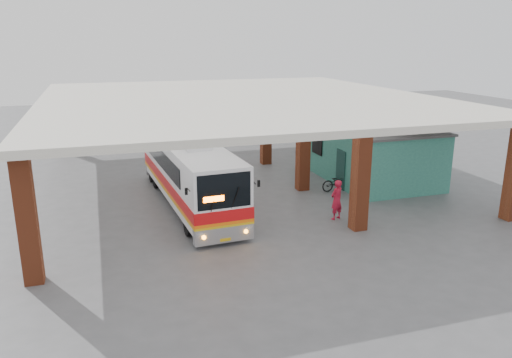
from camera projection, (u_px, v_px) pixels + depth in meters
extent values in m
plane|color=#515154|center=(267.00, 213.00, 22.94)|extent=(90.00, 90.00, 0.00)
cube|color=brown|center=(360.00, 179.00, 20.48)|extent=(0.60, 0.60, 4.35)
cube|color=brown|center=(303.00, 149.00, 25.98)|extent=(0.60, 0.60, 4.35)
cube|color=brown|center=(266.00, 130.00, 31.47)|extent=(0.60, 0.60, 4.35)
cube|color=brown|center=(27.00, 220.00, 15.89)|extent=(0.60, 0.60, 4.35)
cube|color=brown|center=(62.00, 120.00, 35.13)|extent=(0.60, 0.60, 4.35)
cube|color=brown|center=(315.00, 109.00, 40.86)|extent=(0.60, 0.60, 4.35)
cube|color=silver|center=(238.00, 99.00, 27.82)|extent=(21.00, 23.00, 0.30)
cube|color=#2B6D61|center=(369.00, 152.00, 28.40)|extent=(5.00, 8.00, 3.00)
cube|color=#474747|center=(371.00, 125.00, 27.98)|extent=(5.20, 8.20, 0.12)
cube|color=#133530|center=(341.00, 170.00, 26.41)|extent=(0.08, 0.95, 2.10)
cube|color=black|center=(318.00, 145.00, 28.95)|extent=(0.08, 1.20, 1.00)
cube|color=black|center=(317.00, 145.00, 28.94)|extent=(0.04, 1.30, 1.10)
cube|color=white|center=(188.00, 168.00, 23.77)|extent=(3.02, 11.37, 2.62)
cube|color=white|center=(192.00, 143.00, 22.54)|extent=(1.29, 2.87, 0.23)
cube|color=gray|center=(224.00, 233.00, 19.22)|extent=(2.38, 0.52, 0.66)
cube|color=red|center=(189.00, 179.00, 23.91)|extent=(3.06, 11.37, 0.47)
cube|color=orange|center=(189.00, 185.00, 23.99)|extent=(3.06, 11.37, 0.12)
cube|color=gold|center=(189.00, 187.00, 24.02)|extent=(3.06, 11.37, 0.09)
cube|color=black|center=(224.00, 191.00, 18.63)|extent=(2.09, 0.23, 1.36)
cube|color=black|center=(160.00, 158.00, 23.90)|extent=(0.56, 8.42, 0.84)
cube|color=black|center=(208.00, 154.00, 24.72)|extent=(0.56, 8.42, 0.84)
cube|color=#FF5905|center=(214.00, 199.00, 18.50)|extent=(0.80, 0.10, 0.21)
sphere|color=orange|center=(204.00, 237.00, 18.74)|extent=(0.17, 0.17, 0.17)
sphere|color=orange|center=(246.00, 231.00, 19.33)|extent=(0.17, 0.17, 0.17)
cube|color=gold|center=(225.00, 240.00, 19.08)|extent=(0.42, 0.06, 0.11)
cylinder|color=black|center=(189.00, 225.00, 20.25)|extent=(0.36, 0.95, 0.94)
cylinder|color=black|center=(235.00, 218.00, 20.94)|extent=(0.36, 0.95, 0.94)
cylinder|color=black|center=(157.00, 179.00, 26.72)|extent=(0.36, 0.95, 0.94)
cylinder|color=black|center=(193.00, 176.00, 27.41)|extent=(0.36, 0.95, 0.94)
cylinder|color=black|center=(153.00, 174.00, 27.81)|extent=(0.36, 0.95, 0.94)
cylinder|color=black|center=(187.00, 171.00, 28.50)|extent=(0.36, 0.95, 0.94)
imported|color=black|center=(338.00, 182.00, 26.22)|extent=(1.90, 0.76, 0.98)
imported|color=red|center=(337.00, 200.00, 21.98)|extent=(0.77, 0.64, 1.80)
cube|color=#B1121D|center=(306.00, 165.00, 30.84)|extent=(0.51, 0.51, 0.06)
cube|color=#B1121D|center=(309.00, 160.00, 30.86)|extent=(0.15, 0.42, 0.60)
cylinder|color=black|center=(306.00, 168.00, 30.66)|extent=(0.03, 0.03, 0.20)
cylinder|color=black|center=(310.00, 167.00, 30.83)|extent=(0.03, 0.03, 0.20)
cylinder|color=black|center=(302.00, 166.00, 30.93)|extent=(0.03, 0.03, 0.20)
cylinder|color=black|center=(307.00, 166.00, 31.10)|extent=(0.03, 0.03, 0.20)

